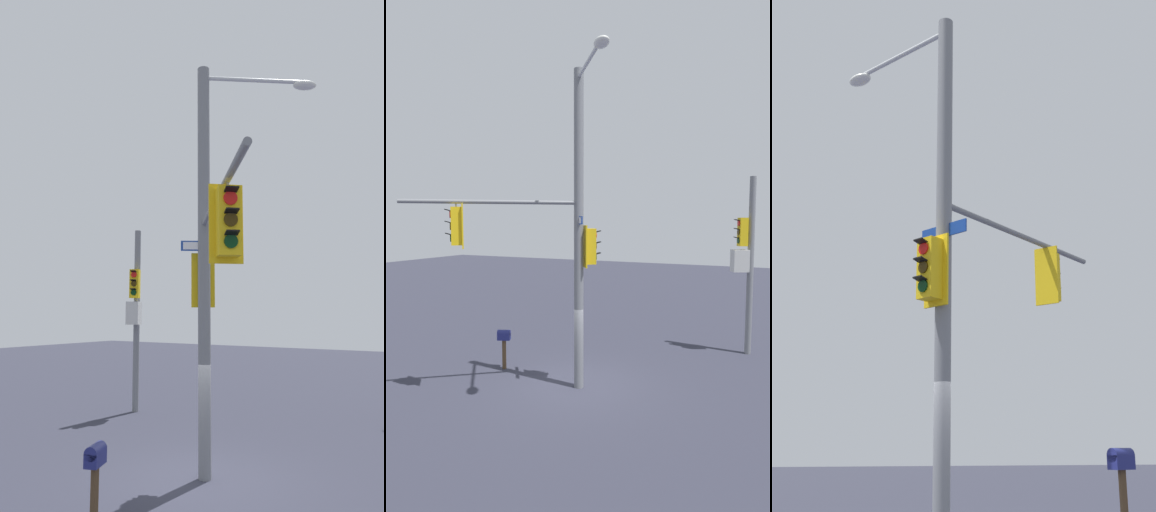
# 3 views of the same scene
# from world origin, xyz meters

# --- Properties ---
(ground_plane) EXTENTS (80.00, 80.00, 0.00)m
(ground_plane) POSITION_xyz_m (0.00, 0.00, 0.00)
(ground_plane) COLOR #2E2F3D
(main_signal_pole_assembly) EXTENTS (6.04, 3.69, 9.74)m
(main_signal_pole_assembly) POSITION_xyz_m (0.23, 0.49, 5.14)
(main_signal_pole_assembly) COLOR slate
(main_signal_pole_assembly) RESTS_ON ground
(secondary_pole_assembly) EXTENTS (0.87, 0.68, 6.96)m
(secondary_pole_assembly) POSITION_xyz_m (-4.55, -5.75, 3.77)
(secondary_pole_assembly) COLOR slate
(secondary_pole_assembly) RESTS_ON ground
(mailbox) EXTENTS (0.50, 0.38, 1.41)m
(mailbox) POSITION_xyz_m (2.97, -0.25, 1.11)
(mailbox) COLOR #4C3823
(mailbox) RESTS_ON ground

